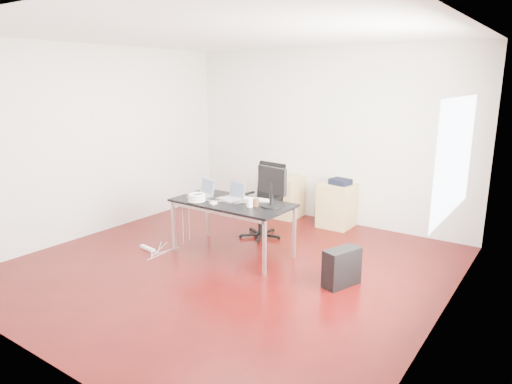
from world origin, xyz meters
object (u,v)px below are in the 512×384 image
Objects in this scene: desk at (232,205)px; filing_cabinet_left at (285,197)px; pc_tower at (342,267)px; filing_cabinet_right at (337,205)px; office_chair at (264,197)px.

desk is 1.95m from filing_cabinet_left.
filing_cabinet_left is at bearing 154.20° from pc_tower.
desk is 2.02m from filing_cabinet_right.
pc_tower is at bearing -63.21° from filing_cabinet_right.
desk reaches higher than pc_tower.
desk is 2.29× the size of filing_cabinet_left.
office_chair reaches higher than filing_cabinet_right.
desk is 1.69m from pc_tower.
filing_cabinet_left and filing_cabinet_right have the same top height.
office_chair reaches higher than desk.
filing_cabinet_right is (0.96, 0.00, 0.00)m from filing_cabinet_left.
desk is 0.87m from office_chair.
filing_cabinet_left is 1.00× the size of filing_cabinet_right.
filing_cabinet_left is (-0.26, 1.03, -0.26)m from office_chair.
pc_tower is (1.69, -0.93, -0.39)m from office_chair.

